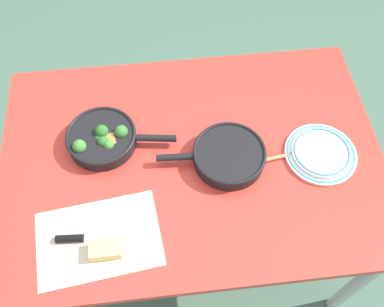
# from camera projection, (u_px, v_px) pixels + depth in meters

# --- Properties ---
(ground_plane) EXTENTS (14.00, 14.00, 0.00)m
(ground_plane) POSITION_uv_depth(u_px,v_px,m) (192.00, 236.00, 2.12)
(ground_plane) COLOR #476B56
(dining_table_red) EXTENTS (1.32, 0.91, 0.77)m
(dining_table_red) POSITION_uv_depth(u_px,v_px,m) (192.00, 168.00, 1.54)
(dining_table_red) COLOR red
(dining_table_red) RESTS_ON ground_plane
(skillet_broccoli) EXTENTS (0.38, 0.24, 0.08)m
(skillet_broccoli) POSITION_uv_depth(u_px,v_px,m) (103.00, 138.00, 1.47)
(skillet_broccoli) COLOR black
(skillet_broccoli) RESTS_ON dining_table_red
(skillet_eggs) EXTENTS (0.37, 0.25, 0.06)m
(skillet_eggs) POSITION_uv_depth(u_px,v_px,m) (228.00, 156.00, 1.44)
(skillet_eggs) COLOR black
(skillet_eggs) RESTS_ON dining_table_red
(wooden_spoon) EXTENTS (0.34, 0.07, 0.02)m
(wooden_spoon) POSITION_uv_depth(u_px,v_px,m) (265.00, 160.00, 1.45)
(wooden_spoon) COLOR tan
(wooden_spoon) RESTS_ON dining_table_red
(parchment_sheet) EXTENTS (0.40, 0.30, 0.00)m
(parchment_sheet) POSITION_uv_depth(u_px,v_px,m) (99.00, 239.00, 1.31)
(parchment_sheet) COLOR beige
(parchment_sheet) RESTS_ON dining_table_red
(grater_knife) EXTENTS (0.27, 0.04, 0.02)m
(grater_knife) POSITION_uv_depth(u_px,v_px,m) (86.00, 238.00, 1.31)
(grater_knife) COLOR silver
(grater_knife) RESTS_ON dining_table_red
(cheese_block) EXTENTS (0.10, 0.06, 0.04)m
(cheese_block) POSITION_uv_depth(u_px,v_px,m) (106.00, 250.00, 1.28)
(cheese_block) COLOR #EFD67A
(cheese_block) RESTS_ON dining_table_red
(dinner_plate_stack) EXTENTS (0.25, 0.25, 0.03)m
(dinner_plate_stack) POSITION_uv_depth(u_px,v_px,m) (321.00, 153.00, 1.46)
(dinner_plate_stack) COLOR silver
(dinner_plate_stack) RESTS_ON dining_table_red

